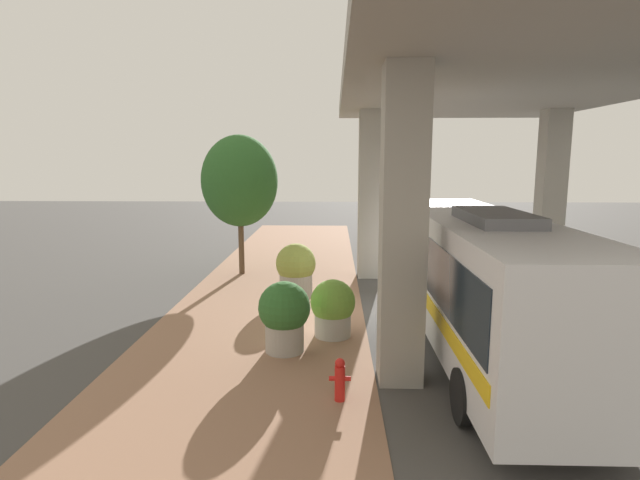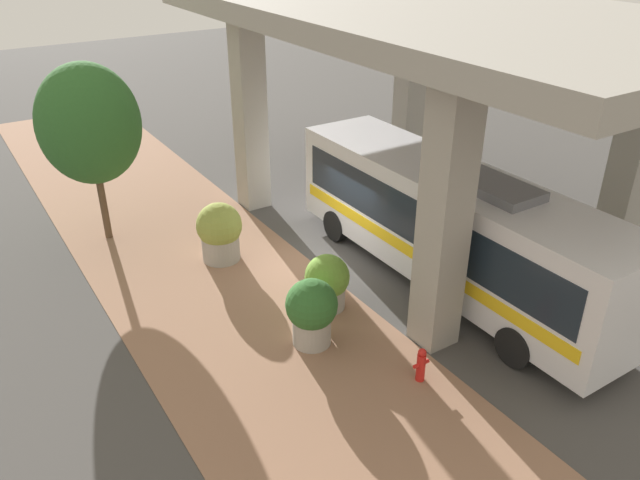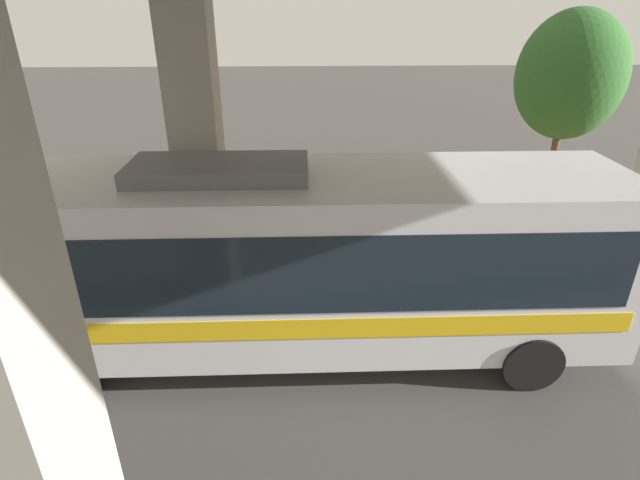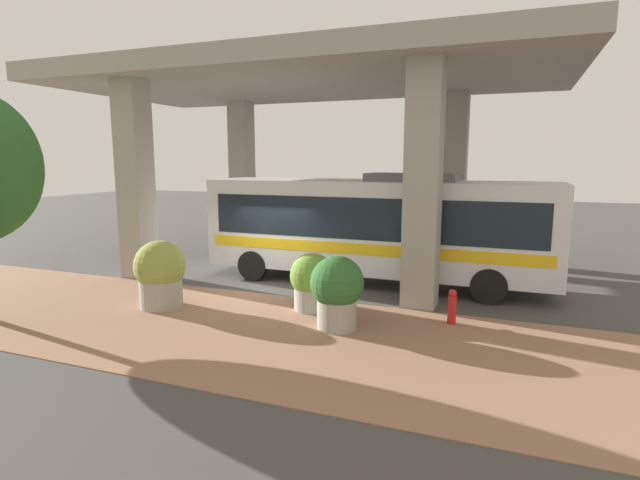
{
  "view_description": "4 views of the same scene",
  "coord_description": "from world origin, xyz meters",
  "px_view_note": "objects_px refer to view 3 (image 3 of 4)",
  "views": [
    {
      "loc": [
        -0.9,
        -14.89,
        4.68
      ],
      "look_at": [
        -1.27,
        -2.06,
        2.58
      ],
      "focal_mm": 28.0,
      "sensor_mm": 36.0,
      "label": 1
    },
    {
      "loc": [
        -8.61,
        -13.79,
        9.44
      ],
      "look_at": [
        -0.87,
        -1.75,
        1.83
      ],
      "focal_mm": 35.0,
      "sensor_mm": 36.0,
      "label": 2
    },
    {
      "loc": [
        10.05,
        -2.75,
        5.81
      ],
      "look_at": [
        -0.2,
        -2.38,
        0.83
      ],
      "focal_mm": 28.0,
      "sensor_mm": 36.0,
      "label": 3
    },
    {
      "loc": [
        -12.81,
        -7.05,
        3.97
      ],
      "look_at": [
        0.07,
        -2.01,
        1.73
      ],
      "focal_mm": 28.0,
      "sensor_mm": 36.0,
      "label": 4
    }
  ],
  "objects_px": {
    "planter_back": "(327,228)",
    "planter_middle": "(470,201)",
    "bus": "(292,254)",
    "planter_front": "(283,205)",
    "fire_hydrant": "(178,246)",
    "street_tree_near": "(570,76)"
  },
  "relations": [
    {
      "from": "fire_hydrant",
      "to": "bus",
      "type": "bearing_deg",
      "value": 40.03
    },
    {
      "from": "fire_hydrant",
      "to": "planter_middle",
      "type": "xyz_separation_m",
      "value": [
        -1.43,
        7.49,
        0.5
      ]
    },
    {
      "from": "bus",
      "to": "planter_back",
      "type": "relative_size",
      "value": 7.12
    },
    {
      "from": "planter_front",
      "to": "street_tree_near",
      "type": "xyz_separation_m",
      "value": [
        -2.59,
        8.3,
        2.85
      ]
    },
    {
      "from": "planter_back",
      "to": "street_tree_near",
      "type": "bearing_deg",
      "value": 117.57
    },
    {
      "from": "fire_hydrant",
      "to": "street_tree_near",
      "type": "relative_size",
      "value": 0.16
    },
    {
      "from": "fire_hydrant",
      "to": "planter_front",
      "type": "xyz_separation_m",
      "value": [
        -1.32,
        2.49,
        0.5
      ]
    },
    {
      "from": "planter_front",
      "to": "street_tree_near",
      "type": "bearing_deg",
      "value": 107.3
    },
    {
      "from": "planter_middle",
      "to": "planter_back",
      "type": "distance_m",
      "value": 4.1
    },
    {
      "from": "planter_front",
      "to": "street_tree_near",
      "type": "relative_size",
      "value": 0.31
    },
    {
      "from": "bus",
      "to": "planter_front",
      "type": "distance_m",
      "value": 4.81
    },
    {
      "from": "planter_front",
      "to": "planter_middle",
      "type": "xyz_separation_m",
      "value": [
        -0.11,
        5.0,
        0.0
      ]
    },
    {
      "from": "planter_middle",
      "to": "street_tree_near",
      "type": "distance_m",
      "value": 5.02
    },
    {
      "from": "planter_back",
      "to": "planter_middle",
      "type": "bearing_deg",
      "value": 108.16
    },
    {
      "from": "fire_hydrant",
      "to": "planter_front",
      "type": "relative_size",
      "value": 0.5
    },
    {
      "from": "fire_hydrant",
      "to": "planter_back",
      "type": "xyz_separation_m",
      "value": [
        -0.15,
        3.6,
        0.34
      ]
    },
    {
      "from": "planter_front",
      "to": "planter_back",
      "type": "relative_size",
      "value": 1.14
    },
    {
      "from": "bus",
      "to": "planter_front",
      "type": "relative_size",
      "value": 6.24
    },
    {
      "from": "fire_hydrant",
      "to": "street_tree_near",
      "type": "distance_m",
      "value": 11.96
    },
    {
      "from": "bus",
      "to": "fire_hydrant",
      "type": "relative_size",
      "value": 12.5
    },
    {
      "from": "street_tree_near",
      "to": "planter_middle",
      "type": "bearing_deg",
      "value": -53.08
    },
    {
      "from": "planter_middle",
      "to": "planter_back",
      "type": "relative_size",
      "value": 1.19
    }
  ]
}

